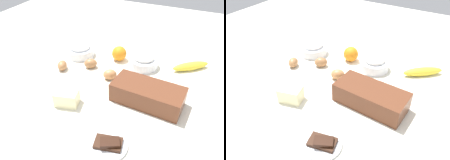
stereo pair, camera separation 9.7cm
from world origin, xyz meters
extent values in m
cube|color=silver|center=(0.00, 0.00, -0.01)|extent=(2.40, 2.40, 0.02)
cube|color=brown|center=(0.17, -0.03, 0.04)|extent=(0.29, 0.15, 0.08)
cube|color=black|center=(0.17, -0.03, 0.04)|extent=(0.28, 0.14, 0.07)
cylinder|color=white|center=(0.07, 0.22, 0.02)|extent=(0.14, 0.14, 0.04)
torus|color=white|center=(0.07, 0.22, 0.04)|extent=(0.14, 0.14, 0.01)
ellipsoid|color=white|center=(0.07, 0.22, 0.05)|extent=(0.10, 0.10, 0.04)
cylinder|color=white|center=(-0.27, 0.19, 0.02)|extent=(0.15, 0.15, 0.04)
torus|color=white|center=(-0.27, 0.19, 0.04)|extent=(0.15, 0.15, 0.01)
ellipsoid|color=white|center=(-0.27, 0.19, 0.05)|extent=(0.11, 0.11, 0.04)
ellipsoid|color=yellow|center=(0.29, 0.29, 0.02)|extent=(0.17, 0.16, 0.04)
sphere|color=orange|center=(-0.06, 0.23, 0.04)|extent=(0.08, 0.08, 0.08)
cube|color=#F4EDB2|center=(-0.12, -0.17, 0.03)|extent=(0.10, 0.08, 0.06)
ellipsoid|color=#A26D42|center=(-0.16, 0.10, 0.02)|extent=(0.08, 0.08, 0.05)
ellipsoid|color=#BB7E4C|center=(-0.04, 0.06, 0.02)|extent=(0.08, 0.07, 0.05)
ellipsoid|color=#A87144|center=(-0.28, 0.03, 0.02)|extent=(0.07, 0.08, 0.05)
cylinder|color=white|center=(0.12, -0.29, 0.01)|extent=(0.13, 0.13, 0.01)
cube|color=#381E11|center=(0.12, -0.29, 0.02)|extent=(0.10, 0.07, 0.01)
cube|color=black|center=(0.13, -0.29, 0.03)|extent=(0.07, 0.06, 0.01)
camera|label=1|loc=(0.33, -0.71, 0.61)|focal=36.19mm
camera|label=2|loc=(0.41, -0.67, 0.61)|focal=36.19mm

